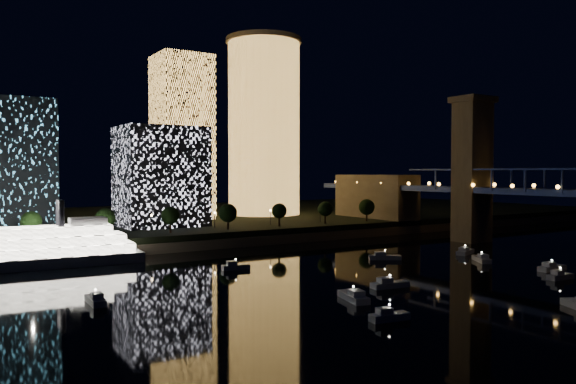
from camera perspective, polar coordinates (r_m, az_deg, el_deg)
name	(u,v)px	position (r m, az deg, el deg)	size (l,w,h in m)	color
ground	(457,287)	(124.53, 16.81, -9.18)	(520.00, 520.00, 0.00)	black
far_bank	(177,220)	(257.89, -11.21, -2.81)	(420.00, 160.00, 5.00)	black
seawall	(263,240)	(187.72, -2.55, -4.88)	(420.00, 6.00, 3.00)	#6B5E4C
tower_cylindrical	(264,127)	(254.70, -2.46, 6.64)	(34.00, 34.00, 78.90)	#FFB651
tower_rectangular	(182,138)	(234.63, -10.71, 5.46)	(20.91, 20.91, 66.55)	#FFB651
midrise_blocks	(29,177)	(202.05, -24.78, 1.37)	(116.40, 39.03, 42.22)	white
riverboat	(21,250)	(156.39, -25.51, -5.35)	(58.68, 15.81, 17.48)	silver
motorboats	(417,274)	(131.99, 12.94, -8.16)	(112.67, 73.81, 2.78)	silver
esplanade_trees	(177,215)	(180.34, -11.20, -2.33)	(165.79, 6.22, 8.61)	black
street_lamps	(152,219)	(183.96, -13.69, -2.72)	(132.70, 0.70, 5.65)	black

